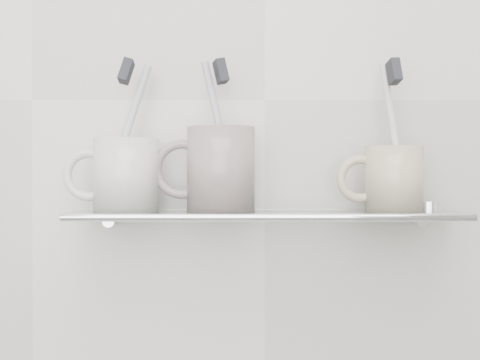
{
  "coord_description": "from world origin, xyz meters",
  "views": [
    {
      "loc": [
        -0.04,
        0.18,
        1.15
      ],
      "look_at": [
        -0.03,
        1.04,
        1.14
      ],
      "focal_mm": 50.0,
      "sensor_mm": 36.0,
      "label": 1
    }
  ],
  "objects_px": {
    "shelf_glass": "(267,215)",
    "mug_right": "(394,179)",
    "mug_center": "(221,169)",
    "mug_left": "(126,175)"
  },
  "relations": [
    {
      "from": "mug_center",
      "to": "mug_right",
      "type": "distance_m",
      "value": 0.22
    },
    {
      "from": "mug_left",
      "to": "mug_center",
      "type": "relative_size",
      "value": 0.86
    },
    {
      "from": "mug_right",
      "to": "mug_center",
      "type": "bearing_deg",
      "value": -166.86
    },
    {
      "from": "mug_center",
      "to": "mug_right",
      "type": "relative_size",
      "value": 1.29
    },
    {
      "from": "shelf_glass",
      "to": "mug_left",
      "type": "relative_size",
      "value": 5.31
    },
    {
      "from": "shelf_glass",
      "to": "mug_right",
      "type": "xyz_separation_m",
      "value": [
        0.17,
        0.0,
        0.05
      ]
    },
    {
      "from": "mug_left",
      "to": "mug_right",
      "type": "relative_size",
      "value": 1.12
    },
    {
      "from": "shelf_glass",
      "to": "mug_center",
      "type": "distance_m",
      "value": 0.08
    },
    {
      "from": "mug_right",
      "to": "mug_left",
      "type": "bearing_deg",
      "value": -166.86
    },
    {
      "from": "mug_left",
      "to": "mug_right",
      "type": "bearing_deg",
      "value": -7.39
    }
  ]
}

